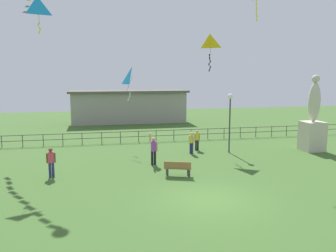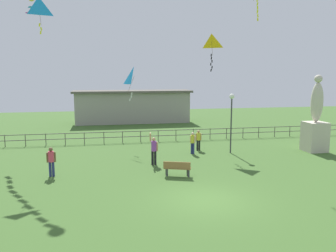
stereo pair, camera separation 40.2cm
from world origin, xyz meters
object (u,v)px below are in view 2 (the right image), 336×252
statue_monument (315,125)px  lamppost (231,110)px  person_3 (193,141)px  kite_1 (39,7)px  kite_0 (211,43)px  person_0 (154,149)px  kite_2 (134,77)px  person_1 (198,139)px  person_2 (51,160)px  park_bench (177,168)px

statue_monument → lamppost: size_ratio=1.31×
person_3 → kite_1: size_ratio=0.71×
lamppost → kite_0: kite_0 is taller
statue_monument → kite_0: size_ratio=2.06×
person_0 → kite_2: 7.28m
person_3 → kite_1: bearing=-175.8°
person_1 → person_2: bearing=-153.7°
statue_monument → person_1: bearing=167.5°
park_bench → person_2: 6.95m
statue_monument → kite_1: kite_1 is taller
person_3 → kite_1: 13.07m
person_2 → kite_2: size_ratio=0.64×
person_1 → kite_0: kite_0 is taller
person_2 → person_0: bearing=13.2°
person_1 → kite_0: size_ratio=0.56×
lamppost → person_2: 12.54m
person_0 → kite_2: size_ratio=0.80×
park_bench → kite_2: (-1.52, 8.48, 4.93)m
person_0 → person_2: person_0 is taller
lamppost → person_3: 3.54m
lamppost → statue_monument: bearing=-5.7°
statue_monument → person_2: (-18.07, -2.98, -0.97)m
person_2 → person_3: size_ratio=1.05×
park_bench → kite_1: size_ratio=0.71×
person_0 → person_3: bearing=37.8°
statue_monument → kite_0: (-7.23, 2.45, 5.98)m
lamppost → person_1: bearing=149.3°
lamppost → person_2: size_ratio=2.60×
lamppost → kite_1: kite_1 is taller
person_2 → kite_0: bearing=26.6°
kite_0 → kite_1: kite_1 is taller
person_1 → person_0: bearing=-138.3°
lamppost → person_0: lamppost is taller
person_2 → kite_0: (10.84, 5.42, 6.95)m
lamppost → person_1: (-2.04, 1.22, -2.23)m
park_bench → kite_1: bearing=149.6°
person_2 → kite_2: 9.96m
park_bench → kite_2: size_ratio=0.61×
lamppost → person_0: size_ratio=2.09×
lamppost → person_3: lamppost is taller
person_1 → kite_2: bearing=152.3°
park_bench → kite_0: kite_0 is taller
park_bench → person_3: (2.25, 5.13, 0.43)m
person_2 → park_bench: bearing=-10.8°
person_1 → kite_1: (-10.47, -1.72, 8.67)m
statue_monument → kite_1: size_ratio=2.53×
person_1 → kite_1: size_ratio=0.69×
park_bench → person_2: (-6.81, 1.30, 0.48)m
person_1 → kite_2: kite_2 is taller
kite_2 → kite_1: bearing=-145.8°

